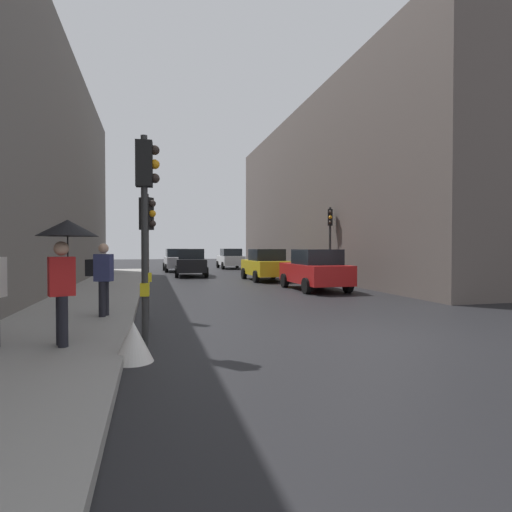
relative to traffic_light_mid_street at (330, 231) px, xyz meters
name	(u,v)px	position (x,y,z in m)	size (l,w,h in m)	color
ground_plane	(369,335)	(-4.49, -11.53, -2.69)	(120.00, 120.00, 0.00)	black
sidewalk_kerb	(89,304)	(-10.76, -5.53, -2.61)	(2.95, 40.00, 0.16)	gray
building_facade_right	(377,196)	(6.31, 6.00, 2.74)	(12.00, 28.55, 10.85)	#5B514C
traffic_light_mid_street	(330,231)	(0.00, 0.00, 0.00)	(0.33, 0.45, 3.90)	#2D2D2D
traffic_light_near_left	(146,201)	(-8.96, -11.28, -0.01)	(0.44, 0.26, 3.89)	#2D2D2D
traffic_light_near_right	(147,232)	(-8.97, -8.12, -0.46)	(0.43, 0.39, 3.23)	#2D2D2D
car_white_compact	(231,259)	(-2.09, 16.05, -1.81)	(2.02, 4.20, 1.76)	silver
car_yellow_taxi	(265,265)	(-2.68, 2.68, -1.81)	(2.06, 4.22, 1.76)	yellow
car_red_sedan	(315,270)	(-2.04, -2.85, -1.81)	(2.03, 4.21, 1.76)	red
car_silver_hatchback	(177,260)	(-6.93, 12.94, -1.81)	(2.11, 4.25, 1.76)	#BCBCC1
car_dark_suv	(191,263)	(-6.39, 7.22, -1.81)	(2.24, 4.31, 1.76)	black
pedestrian_with_umbrella	(66,247)	(-10.27, -11.57, -0.85)	(1.00, 1.00, 2.14)	black
pedestrian_with_grey_backpack	(102,275)	(-10.03, -8.59, -1.53)	(0.65, 0.44, 1.77)	black
warning_sign_triangle	(133,342)	(-9.15, -12.32, -2.36)	(0.64, 0.64, 0.65)	silver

